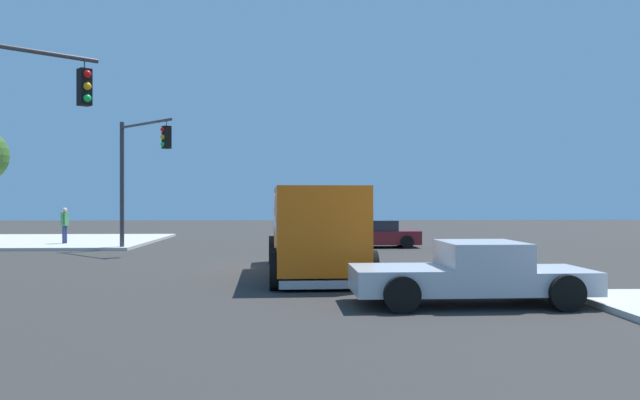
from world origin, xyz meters
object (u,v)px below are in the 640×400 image
(sedan_maroon, at_px, (373,234))
(traffic_light_secondary, at_px, (137,163))
(pedestrian_near_corner, at_px, (65,223))
(delivery_truck, at_px, (314,229))
(pickup_silver, at_px, (473,271))

(sedan_maroon, bearing_deg, traffic_light_secondary, -79.48)
(traffic_light_secondary, xyz_separation_m, pedestrian_near_corner, (-3.39, -4.37, -2.78))
(sedan_maroon, bearing_deg, pedestrian_near_corner, -95.15)
(pedestrian_near_corner, bearing_deg, delivery_truck, 44.02)
(delivery_truck, bearing_deg, pedestrian_near_corner, -135.98)
(pickup_silver, distance_m, pedestrian_near_corner, 23.76)
(sedan_maroon, bearing_deg, delivery_truck, -16.29)
(traffic_light_secondary, relative_size, sedan_maroon, 1.32)
(pedestrian_near_corner, bearing_deg, sedan_maroon, 84.85)
(traffic_light_secondary, bearing_deg, delivery_truck, 40.20)
(sedan_maroon, height_order, pedestrian_near_corner, pedestrian_near_corner)
(pickup_silver, distance_m, sedan_maroon, 16.79)
(delivery_truck, distance_m, pickup_silver, 6.66)
(pickup_silver, height_order, sedan_maroon, pickup_silver)
(delivery_truck, bearing_deg, traffic_light_secondary, -139.80)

